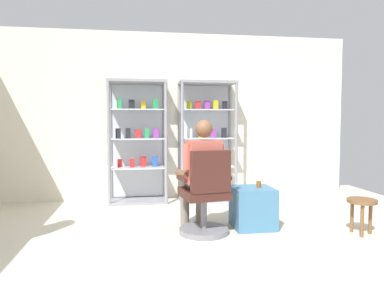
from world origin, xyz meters
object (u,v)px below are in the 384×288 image
at_px(display_cabinet_left, 138,141).
at_px(seated_shopkeeper, 201,170).
at_px(tea_glass, 259,184).
at_px(storage_crate, 253,208).
at_px(wooden_stool, 362,206).
at_px(office_chair, 205,200).
at_px(display_cabinet_right, 206,140).

bearing_deg(display_cabinet_left, seated_shopkeeper, -66.89).
height_order(display_cabinet_left, tea_glass, display_cabinet_left).
bearing_deg(storage_crate, seated_shopkeeper, -178.17).
relative_size(seated_shopkeeper, wooden_stool, 3.22).
xyz_separation_m(seated_shopkeeper, tea_glass, (0.71, 0.01, -0.19)).
bearing_deg(office_chair, seated_shopkeeper, 99.76).
relative_size(office_chair, tea_glass, 12.00).
xyz_separation_m(office_chair, seated_shopkeeper, (-0.03, 0.16, 0.32)).
bearing_deg(storage_crate, wooden_stool, -20.83).
bearing_deg(office_chair, storage_crate, 16.54).
xyz_separation_m(display_cabinet_right, office_chair, (-0.36, -1.82, -0.58)).
xyz_separation_m(storage_crate, wooden_stool, (1.13, -0.43, 0.08)).
bearing_deg(office_chair, display_cabinet_left, 112.01).
bearing_deg(tea_glass, display_cabinet_left, 130.61).
distance_m(display_cabinet_right, wooden_stool, 2.57).
xyz_separation_m(display_cabinet_left, office_chair, (0.74, -1.82, -0.57)).
bearing_deg(display_cabinet_right, seated_shopkeeper, -103.23).
distance_m(storage_crate, wooden_stool, 1.21).
bearing_deg(seated_shopkeeper, tea_glass, 0.92).
relative_size(storage_crate, wooden_stool, 1.21).
relative_size(office_chair, wooden_stool, 2.39).
relative_size(seated_shopkeeper, storage_crate, 2.66).
bearing_deg(tea_glass, display_cabinet_right, 100.79).
distance_m(display_cabinet_right, office_chair, 1.95).
height_order(display_cabinet_left, storage_crate, display_cabinet_left).
bearing_deg(wooden_stool, tea_glass, 158.39).
relative_size(seated_shopkeeper, tea_glass, 16.12).
relative_size(display_cabinet_right, storage_crate, 3.92).
distance_m(storage_crate, tea_glass, 0.29).
relative_size(display_cabinet_left, tea_glass, 23.74).
height_order(office_chair, wooden_stool, office_chair).
bearing_deg(storage_crate, display_cabinet_right, 98.56).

